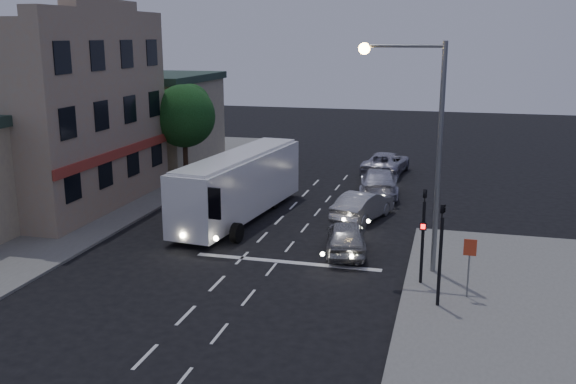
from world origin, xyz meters
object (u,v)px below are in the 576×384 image
(tour_bus, at_px, (240,184))
(traffic_signal_main, at_px, (423,225))
(car_suv, at_px, (346,237))
(street_tree, at_px, (184,113))
(car_sedan_b, at_px, (379,182))
(streetlight, at_px, (423,131))
(car_sedan_a, at_px, (363,206))
(regulatory_sign, at_px, (469,259))
(traffic_signal_side, at_px, (441,242))
(car_sedan_c, at_px, (386,163))

(tour_bus, distance_m, traffic_signal_main, 12.01)
(car_suv, height_order, street_tree, street_tree)
(car_sedan_b, height_order, streetlight, streetlight)
(car_sedan_a, relative_size, regulatory_sign, 2.05)
(traffic_signal_side, xyz_separation_m, street_tree, (-16.51, 16.22, 2.08))
(street_tree, bearing_deg, car_sedan_c, 25.64)
(car_suv, bearing_deg, traffic_signal_main, 128.40)
(car_sedan_b, bearing_deg, traffic_signal_side, 97.45)
(car_suv, relative_size, car_sedan_a, 0.95)
(car_sedan_a, bearing_deg, car_suv, 108.12)
(car_sedan_c, bearing_deg, tour_bus, 71.29)
(car_sedan_b, bearing_deg, street_tree, -8.29)
(streetlight, bearing_deg, traffic_signal_side, -74.30)
(traffic_signal_main, relative_size, regulatory_sign, 1.86)
(tour_bus, distance_m, streetlight, 11.66)
(car_sedan_c, bearing_deg, street_tree, 32.18)
(traffic_signal_side, relative_size, regulatory_sign, 1.86)
(regulatory_sign, xyz_separation_m, streetlight, (-1.96, 2.44, 4.14))
(regulatory_sign, bearing_deg, car_suv, 141.58)
(car_sedan_a, distance_m, street_tree, 14.19)
(car_sedan_c, height_order, traffic_signal_main, traffic_signal_main)
(car_suv, distance_m, street_tree, 17.16)
(tour_bus, relative_size, traffic_signal_side, 2.77)
(traffic_signal_side, height_order, regulatory_sign, traffic_signal_side)
(car_sedan_a, bearing_deg, regulatory_sign, 136.25)
(car_suv, relative_size, regulatory_sign, 1.95)
(car_suv, xyz_separation_m, car_sedan_b, (0.13, 10.85, 0.07))
(regulatory_sign, relative_size, streetlight, 0.24)
(car_suv, xyz_separation_m, regulatory_sign, (5.09, -4.04, 0.87))
(car_suv, xyz_separation_m, car_sedan_c, (-0.13, 17.12, 0.03))
(tour_bus, relative_size, car_suv, 2.66)
(tour_bus, xyz_separation_m, traffic_signal_main, (9.68, -7.10, 0.57))
(car_suv, relative_size, traffic_signal_side, 1.04)
(tour_bus, xyz_separation_m, car_sedan_c, (6.15, 13.05, -1.09))
(street_tree, bearing_deg, car_sedan_b, -1.72)
(car_sedan_c, bearing_deg, regulatory_sign, 110.41)
(car_sedan_c, relative_size, street_tree, 0.88)
(car_sedan_a, bearing_deg, traffic_signal_main, 129.88)
(traffic_signal_side, relative_size, streetlight, 0.46)
(car_suv, xyz_separation_m, traffic_signal_main, (3.39, -3.02, 1.69))
(car_sedan_c, height_order, traffic_signal_side, traffic_signal_side)
(tour_bus, xyz_separation_m, street_tree, (-6.13, 7.15, 2.65))
(traffic_signal_side, height_order, street_tree, street_tree)
(tour_bus, height_order, traffic_signal_main, traffic_signal_main)
(car_sedan_b, bearing_deg, streetlight, 96.99)
(car_sedan_c, distance_m, regulatory_sign, 21.81)
(car_sedan_b, bearing_deg, car_sedan_a, 81.67)
(car_suv, relative_size, traffic_signal_main, 1.04)
(car_sedan_a, relative_size, street_tree, 0.73)
(streetlight, bearing_deg, car_suv, 152.96)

